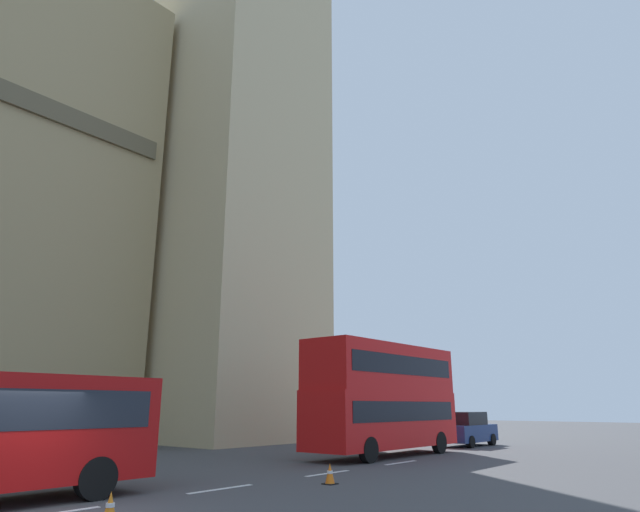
{
  "coord_description": "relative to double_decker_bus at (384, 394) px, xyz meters",
  "views": [
    {
      "loc": [
        -5.41,
        -12.21,
        2.17
      ],
      "look_at": [
        13.43,
        3.54,
        8.99
      ],
      "focal_mm": 30.4,
      "sensor_mm": 36.0,
      "label": 1
    }
  ],
  "objects": [
    {
      "name": "double_decker_bus",
      "position": [
        0.0,
        0.0,
        0.0
      ],
      "size": [
        9.14,
        2.54,
        4.9
      ],
      "color": "red",
      "rests_on": "ground_plane"
    },
    {
      "name": "sedan_lead",
      "position": [
        8.41,
        0.02,
        -1.79
      ],
      "size": [
        4.4,
        1.86,
        1.85
      ],
      "color": "navy",
      "rests_on": "ground_plane"
    },
    {
      "name": "traffic_cone_middle",
      "position": [
        -15.48,
        -3.82,
        -2.43
      ],
      "size": [
        0.36,
        0.36,
        0.58
      ],
      "color": "black",
      "rests_on": "ground_plane"
    },
    {
      "name": "traffic_cone_east",
      "position": [
        -8.55,
        -3.68,
        -2.43
      ],
      "size": [
        0.36,
        0.36,
        0.58
      ],
      "color": "black",
      "rests_on": "ground_plane"
    }
  ]
}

